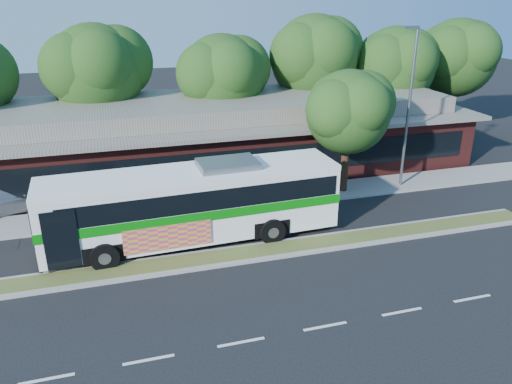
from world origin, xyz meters
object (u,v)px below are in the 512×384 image
at_px(transit_bus, 194,199).
at_px(sedan, 10,197).
at_px(sidewalk_tree, 353,109).
at_px(lamp_post, 409,105).

height_order(transit_bus, sedan, transit_bus).
bearing_deg(transit_bus, sidewalk_tree, 18.91).
bearing_deg(transit_bus, lamp_post, 12.52).
distance_m(sedan, sidewalk_tree, 18.79).
xyz_separation_m(transit_bus, sidewalk_tree, (9.48, 3.70, 2.70)).
bearing_deg(sidewalk_tree, transit_bus, -158.69).
height_order(sedan, sidewalk_tree, sidewalk_tree).
relative_size(transit_bus, sidewalk_tree, 1.92).
height_order(lamp_post, transit_bus, lamp_post).
relative_size(transit_bus, sedan, 2.52).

